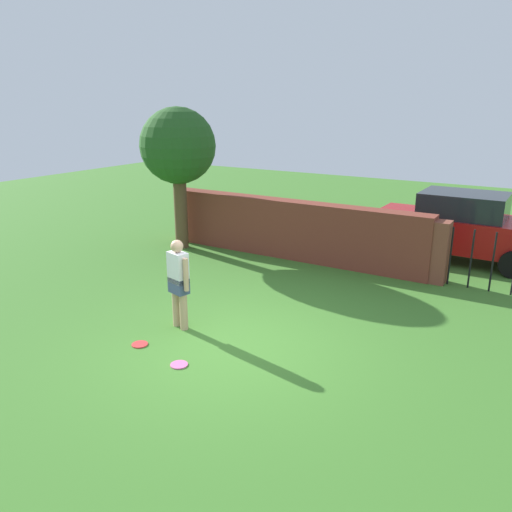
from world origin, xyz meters
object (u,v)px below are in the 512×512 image
object	(u,v)px
car	(461,226)
person	(179,280)
frisbee_red	(140,344)
frisbee_pink	(179,365)
tree	(178,148)

from	to	relation	value
car	person	bearing A→B (deg)	-115.86
person	car	xyz separation A→B (m)	(3.47, 6.90, -0.04)
frisbee_red	frisbee_pink	distance (m)	1.01
car	frisbee_pink	bearing A→B (deg)	-107.27
car	frisbee_red	distance (m)	8.63
person	car	distance (m)	7.72
frisbee_pink	frisbee_red	bearing A→B (deg)	169.26
person	frisbee_red	world-z (taller)	person
car	frisbee_pink	size ratio (longest dim) A/B	15.64
tree	person	bearing A→B (deg)	-51.14
tree	frisbee_red	distance (m)	6.51
person	frisbee_red	distance (m)	1.27
tree	frisbee_pink	bearing A→B (deg)	-51.26
tree	car	distance (m)	7.56
frisbee_red	frisbee_pink	xyz separation A→B (m)	(1.00, -0.19, 0.00)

